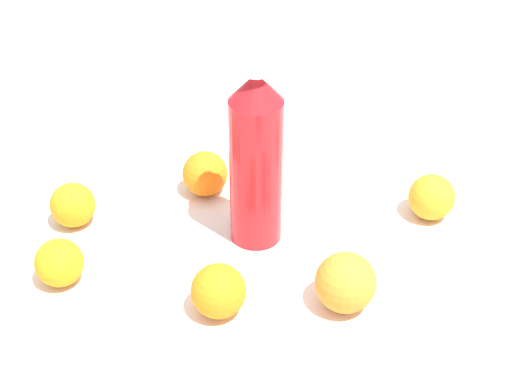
{
  "coord_description": "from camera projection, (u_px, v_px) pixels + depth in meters",
  "views": [
    {
      "loc": [
        0.72,
        -0.46,
        0.74
      ],
      "look_at": [
        -0.04,
        0.03,
        0.08
      ],
      "focal_mm": 54.35,
      "sensor_mm": 36.0,
      "label": 1
    }
  ],
  "objects": [
    {
      "name": "ground_plane",
      "position": [
        254.0,
        255.0,
        1.13
      ],
      "size": [
        2.4,
        2.4,
        0.0
      ],
      "primitive_type": "plane",
      "color": "silver"
    },
    {
      "name": "orange_0",
      "position": [
        59.0,
        263.0,
        1.06
      ],
      "size": [
        0.07,
        0.07,
        0.07
      ],
      "primitive_type": "sphere",
      "color": "orange",
      "rests_on": "ground_plane"
    },
    {
      "name": "orange_4",
      "position": [
        346.0,
        283.0,
        1.02
      ],
      "size": [
        0.08,
        0.08,
        0.08
      ],
      "primitive_type": "sphere",
      "color": "orange",
      "rests_on": "ground_plane"
    },
    {
      "name": "water_bottle",
      "position": [
        256.0,
        158.0,
        1.08
      ],
      "size": [
        0.08,
        0.08,
        0.29
      ],
      "rotation": [
        0.0,
        0.0,
        0.79
      ],
      "color": "red",
      "rests_on": "ground_plane"
    },
    {
      "name": "orange_5",
      "position": [
        73.0,
        205.0,
        1.17
      ],
      "size": [
        0.07,
        0.07,
        0.07
      ],
      "primitive_type": "sphere",
      "color": "orange",
      "rests_on": "ground_plane"
    },
    {
      "name": "orange_2",
      "position": [
        205.0,
        174.0,
        1.23
      ],
      "size": [
        0.07,
        0.07,
        0.07
      ],
      "primitive_type": "sphere",
      "color": "orange",
      "rests_on": "ground_plane"
    },
    {
      "name": "orange_1",
      "position": [
        432.0,
        197.0,
        1.18
      ],
      "size": [
        0.07,
        0.07,
        0.07
      ],
      "primitive_type": "sphere",
      "color": "orange",
      "rests_on": "ground_plane"
    },
    {
      "name": "orange_3",
      "position": [
        219.0,
        291.0,
        1.01
      ],
      "size": [
        0.07,
        0.07,
        0.07
      ],
      "primitive_type": "sphere",
      "color": "orange",
      "rests_on": "ground_plane"
    }
  ]
}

